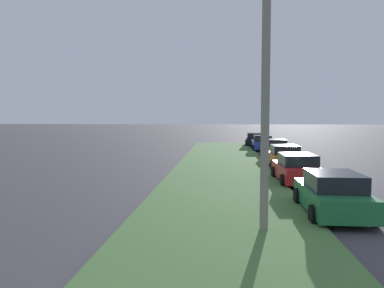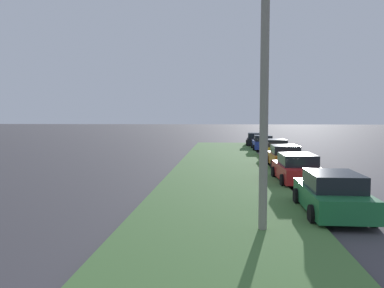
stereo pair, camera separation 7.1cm
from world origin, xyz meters
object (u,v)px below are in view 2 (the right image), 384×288
parked_car_yellow (275,148)px  parked_car_black (255,140)px  streetlight (277,77)px  parked_car_orange (285,157)px  parked_car_green (332,194)px  parked_car_red (297,169)px  parked_car_blue (263,143)px

parked_car_yellow → parked_car_black: 11.80m
parked_car_black → streetlight: bearing=179.1°
parked_car_orange → parked_car_yellow: (6.48, -0.24, 0.00)m
parked_car_green → parked_car_red: bearing=0.6°
parked_car_red → streetlight: size_ratio=0.58×
streetlight → parked_car_blue: bearing=-5.0°
parked_car_black → streetlight: streetlight is taller
parked_car_yellow → parked_car_blue: 6.40m
parked_car_yellow → parked_car_red: bearing=176.9°
parked_car_orange → parked_car_blue: 12.88m
parked_car_orange → parked_car_black: size_ratio=0.98×
streetlight → parked_car_black: bearing=-3.7°
parked_car_orange → parked_car_yellow: 6.49m
parked_car_yellow → parked_car_orange: bearing=177.3°
parked_car_yellow → streetlight: streetlight is taller
parked_car_orange → streetlight: streetlight is taller
parked_car_orange → parked_car_green: bearing=178.7°
parked_car_black → streetlight: (-32.71, 2.10, 3.67)m
parked_car_black → streetlight: 32.98m
parked_car_orange → parked_car_yellow: size_ratio=1.00×
parked_car_black → parked_car_orange: bearing=-176.0°
parked_car_red → parked_car_black: 24.05m
parked_car_orange → parked_car_black: bearing=1.4°
parked_car_green → parked_car_orange: size_ratio=1.00×
parked_car_red → parked_car_yellow: bearing=-4.1°
parked_car_green → parked_car_black: bearing=0.8°
parked_car_blue → parked_car_black: (5.39, 0.27, 0.00)m
parked_car_red → parked_car_green: bearing=178.4°
parked_car_yellow → parked_car_blue: bearing=2.6°
parked_car_blue → streetlight: (-27.32, 2.37, 3.67)m
parked_car_orange → parked_car_red: bearing=177.2°
parked_car_green → parked_car_yellow: same height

